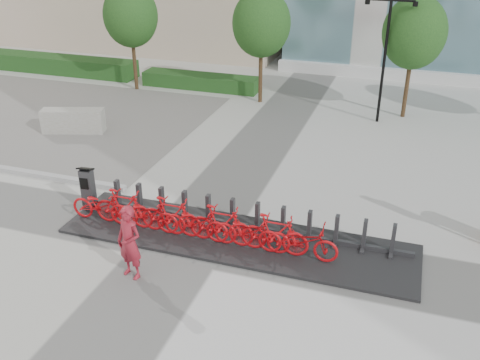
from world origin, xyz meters
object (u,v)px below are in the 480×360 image
(kiosk, at_px, (88,188))
(jersey_barrier, at_px, (73,121))
(worker_red, at_px, (129,243))
(bike_0, at_px, (101,205))

(kiosk, distance_m, jersey_barrier, 6.78)
(kiosk, distance_m, worker_red, 3.74)
(worker_red, bearing_deg, kiosk, 152.90)
(kiosk, height_order, worker_red, worker_red)
(kiosk, relative_size, worker_red, 0.71)
(bike_0, height_order, kiosk, kiosk)
(worker_red, relative_size, jersey_barrier, 0.77)
(kiosk, relative_size, jersey_barrier, 0.55)
(bike_0, distance_m, jersey_barrier, 7.69)
(bike_0, xyz_separation_m, jersey_barrier, (-4.92, 5.91, -0.09))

